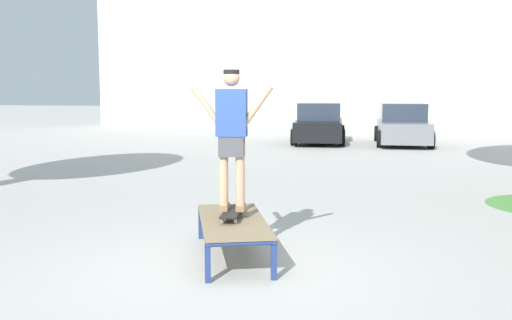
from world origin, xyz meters
The scene contains 6 objects.
ground_plane centered at (0.00, 0.00, 0.00)m, with size 120.00×120.00×0.00m, color #B7B5AD.
skate_box centered at (0.01, 0.53, 0.41)m, with size 1.32×2.04×0.46m.
skateboard centered at (-0.01, 0.59, 0.54)m, with size 0.28×0.82×0.09m.
skater centered at (-0.01, 0.59, 1.53)m, with size 1.00×0.31×1.69m.
car_black centered at (-0.21, 16.01, 0.69)m, with size 2.07×4.28×1.50m.
car_grey centered at (2.84, 15.81, 0.69)m, with size 1.99×4.24×1.50m.
Camera 1 is at (1.58, -6.21, 2.02)m, focal length 41.21 mm.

